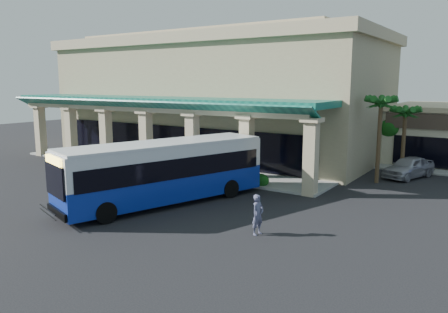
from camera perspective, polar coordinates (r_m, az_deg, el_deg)
The scene contains 10 objects.
ground at distance 25.94m, azimuth -5.86°, elevation -5.66°, with size 110.00×110.00×0.00m, color black.
main_building at distance 42.66m, azimuth -0.64°, elevation 8.09°, with size 30.80×14.80×11.35m, color tan, non-canonical shape.
arcade at distance 35.64m, azimuth -8.97°, elevation 3.12°, with size 30.00×6.20×5.70m, color #0E594C, non-canonical shape.
palm_0 at distance 31.39m, azimuth 19.61°, elevation 2.64°, with size 2.40×2.40×6.60m, color #134715, non-canonical shape.
palm_1 at distance 34.14m, azimuth 22.43°, elevation 2.31°, with size 2.40×2.40×5.80m, color #134715, non-canonical shape.
palm_2 at distance 46.44m, azimuth -22.61°, elevation 4.30°, with size 2.40×2.40×6.20m, color #134715, non-canonical shape.
broadleaf_tree at distance 39.46m, azimuth 20.97°, elevation 2.57°, with size 2.60×2.60×4.81m, color #0F450F, non-canonical shape.
transit_bus at distance 24.91m, azimuth -7.74°, elevation -2.15°, with size 2.95×12.67×3.54m, color #112A99, non-canonical shape.
pedestrian at distance 19.94m, azimuth 4.44°, elevation -7.58°, with size 0.68×0.44×1.86m, color #535574.
car_silver at distance 34.28m, azimuth 22.98°, elevation -1.28°, with size 1.85×4.59×1.57m, color #A6A6B2.
Camera 1 is at (15.94, -19.30, 6.82)m, focal length 35.00 mm.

